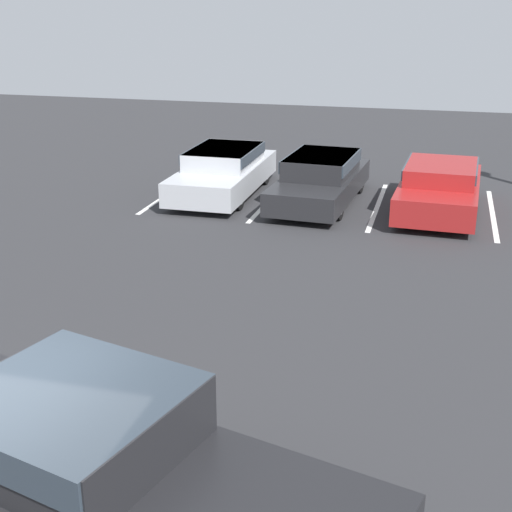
# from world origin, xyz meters

# --- Properties ---
(stall_stripe_a) EXTENTS (0.12, 4.54, 0.01)m
(stall_stripe_a) POSITION_xyz_m (-3.05, 12.73, 0.00)
(stall_stripe_a) COLOR white
(stall_stripe_a) RESTS_ON ground_plane
(stall_stripe_b) EXTENTS (0.12, 4.54, 0.01)m
(stall_stripe_b) POSITION_xyz_m (-0.25, 12.73, 0.00)
(stall_stripe_b) COLOR white
(stall_stripe_b) RESTS_ON ground_plane
(stall_stripe_c) EXTENTS (0.12, 4.54, 0.01)m
(stall_stripe_c) POSITION_xyz_m (2.55, 12.73, 0.00)
(stall_stripe_c) COLOR white
(stall_stripe_c) RESTS_ON ground_plane
(stall_stripe_d) EXTENTS (0.12, 4.54, 0.01)m
(stall_stripe_d) POSITION_xyz_m (5.35, 12.73, 0.00)
(stall_stripe_d) COLOR white
(stall_stripe_d) RESTS_ON ground_plane
(pickup_truck) EXTENTS (5.74, 3.27, 1.72)m
(pickup_truck) POSITION_xyz_m (1.31, -0.14, 0.85)
(pickup_truck) COLOR black
(pickup_truck) RESTS_ON ground_plane
(parked_sedan_a) EXTENTS (1.82, 4.65, 1.24)m
(parked_sedan_a) POSITION_xyz_m (-1.59, 12.88, 0.66)
(parked_sedan_a) COLOR #B7BABF
(parked_sedan_a) RESTS_ON ground_plane
(parked_sedan_b) EXTENTS (2.03, 4.66, 1.24)m
(parked_sedan_b) POSITION_xyz_m (1.07, 12.70, 0.66)
(parked_sedan_b) COLOR #232326
(parked_sedan_b) RESTS_ON ground_plane
(parked_sedan_c) EXTENTS (2.04, 4.35, 1.21)m
(parked_sedan_c) POSITION_xyz_m (4.04, 12.57, 0.65)
(parked_sedan_c) COLOR maroon
(parked_sedan_c) RESTS_ON ground_plane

